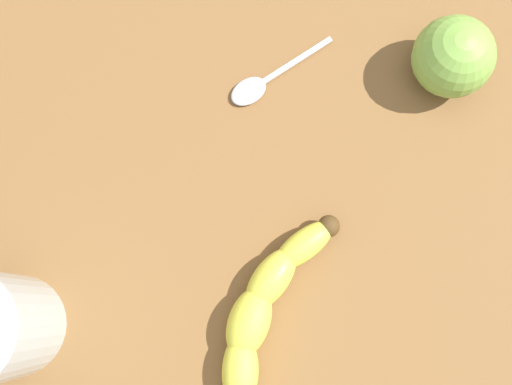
# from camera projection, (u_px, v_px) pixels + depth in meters

# --- Properties ---
(wooden_tabletop) EXTENTS (1.20, 1.20, 0.03)m
(wooden_tabletop) POSITION_uv_depth(u_px,v_px,m) (201.00, 252.00, 0.59)
(wooden_tabletop) COLOR brown
(wooden_tabletop) RESTS_ON ground
(banana) EXTENTS (0.09, 0.22, 0.04)m
(banana) POSITION_uv_depth(u_px,v_px,m) (261.00, 326.00, 0.54)
(banana) COLOR #EAE344
(banana) RESTS_ON wooden_tabletop
(green_apple_fruit) EXTENTS (0.07, 0.07, 0.07)m
(green_apple_fruit) POSITION_uv_depth(u_px,v_px,m) (453.00, 57.00, 0.56)
(green_apple_fruit) COLOR #84B747
(green_apple_fruit) RESTS_ON wooden_tabletop
(teaspoon) EXTENTS (0.09, 0.09, 0.01)m
(teaspoon) POSITION_uv_depth(u_px,v_px,m) (255.00, 87.00, 0.59)
(teaspoon) COLOR silver
(teaspoon) RESTS_ON wooden_tabletop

